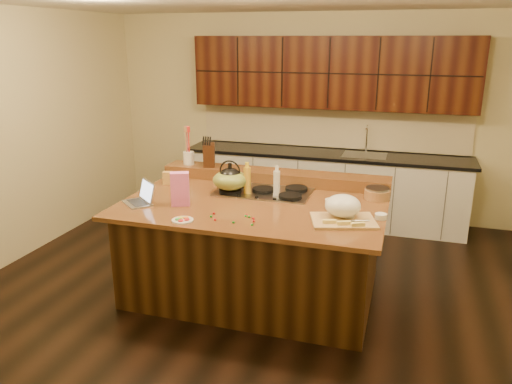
% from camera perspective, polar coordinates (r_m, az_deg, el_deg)
% --- Properties ---
extents(room, '(5.52, 5.02, 2.72)m').
position_cam_1_polar(room, '(4.51, -0.19, 4.07)').
color(room, black).
rests_on(room, ground).
extents(island, '(2.40, 1.60, 0.92)m').
position_cam_1_polar(island, '(4.79, -0.18, -6.31)').
color(island, black).
rests_on(island, ground).
extents(back_ledge, '(2.40, 0.30, 0.12)m').
position_cam_1_polar(back_ledge, '(5.25, 2.10, 1.80)').
color(back_ledge, black).
rests_on(back_ledge, island).
extents(cooktop, '(0.92, 0.52, 0.05)m').
position_cam_1_polar(cooktop, '(4.89, 0.86, 0.11)').
color(cooktop, gray).
rests_on(cooktop, island).
extents(back_counter, '(3.70, 0.66, 2.40)m').
position_cam_1_polar(back_counter, '(6.64, 8.07, 4.95)').
color(back_counter, silver).
rests_on(back_counter, ground).
extents(kettle, '(0.27, 0.27, 0.22)m').
position_cam_1_polar(kettle, '(4.83, -2.98, 1.54)').
color(kettle, black).
rests_on(kettle, cooktop).
extents(green_bowl, '(0.37, 0.37, 0.19)m').
position_cam_1_polar(green_bowl, '(4.83, -2.98, 1.37)').
color(green_bowl, olive).
rests_on(green_bowl, cooktop).
extents(laptop, '(0.37, 0.36, 0.20)m').
position_cam_1_polar(laptop, '(4.69, -12.93, -0.61)').
color(laptop, '#B7B7BC').
rests_on(laptop, island).
extents(oil_bottle, '(0.09, 0.09, 0.27)m').
position_cam_1_polar(oil_bottle, '(4.80, -1.02, 1.26)').
color(oil_bottle, gold).
rests_on(oil_bottle, island).
extents(vinegar_bottle, '(0.07, 0.07, 0.25)m').
position_cam_1_polar(vinegar_bottle, '(4.76, 2.37, 0.96)').
color(vinegar_bottle, silver).
rests_on(vinegar_bottle, island).
extents(wooden_tray, '(0.60, 0.51, 0.21)m').
position_cam_1_polar(wooden_tray, '(4.21, 9.91, -1.94)').
color(wooden_tray, tan).
rests_on(wooden_tray, island).
extents(ramekin_a, '(0.11, 0.11, 0.04)m').
position_cam_1_polar(ramekin_a, '(4.24, 10.53, -2.82)').
color(ramekin_a, white).
rests_on(ramekin_a, island).
extents(ramekin_b, '(0.12, 0.12, 0.04)m').
position_cam_1_polar(ramekin_b, '(4.31, 14.07, -2.71)').
color(ramekin_b, white).
rests_on(ramekin_b, island).
extents(ramekin_c, '(0.13, 0.13, 0.04)m').
position_cam_1_polar(ramekin_c, '(4.61, 8.52, -1.09)').
color(ramekin_c, white).
rests_on(ramekin_c, island).
extents(strainer_bowl, '(0.25, 0.25, 0.09)m').
position_cam_1_polar(strainer_bowl, '(4.84, 13.69, -0.24)').
color(strainer_bowl, '#996B3F').
rests_on(strainer_bowl, island).
extents(kitchen_timer, '(0.09, 0.09, 0.07)m').
position_cam_1_polar(kitchen_timer, '(4.09, 11.01, -3.43)').
color(kitchen_timer, silver).
rests_on(kitchen_timer, island).
extents(pink_bag, '(0.19, 0.15, 0.31)m').
position_cam_1_polar(pink_bag, '(4.54, -8.68, 0.34)').
color(pink_bag, '#F573C8').
rests_on(pink_bag, island).
extents(candy_plate, '(0.20, 0.20, 0.01)m').
position_cam_1_polar(candy_plate, '(4.19, -8.39, -3.21)').
color(candy_plate, white).
rests_on(candy_plate, island).
extents(package_box, '(0.10, 0.08, 0.13)m').
position_cam_1_polar(package_box, '(5.25, -10.06, 1.60)').
color(package_box, gold).
rests_on(package_box, island).
extents(utensil_crock, '(0.14, 0.14, 0.14)m').
position_cam_1_polar(utensil_crock, '(5.54, -7.69, 3.87)').
color(utensil_crock, white).
rests_on(utensil_crock, back_ledge).
extents(knife_block, '(0.18, 0.23, 0.24)m').
position_cam_1_polar(knife_block, '(5.44, -5.39, 4.24)').
color(knife_block, black).
rests_on(knife_block, back_ledge).
extents(gumdrop_0, '(0.02, 0.02, 0.02)m').
position_cam_1_polar(gumdrop_0, '(4.26, -1.13, -2.61)').
color(gumdrop_0, red).
rests_on(gumdrop_0, island).
extents(gumdrop_1, '(0.02, 0.02, 0.02)m').
position_cam_1_polar(gumdrop_1, '(4.04, -0.47, -3.76)').
color(gumdrop_1, '#198C26').
rests_on(gumdrop_1, island).
extents(gumdrop_2, '(0.02, 0.02, 0.02)m').
position_cam_1_polar(gumdrop_2, '(4.31, -4.84, -2.45)').
color(gumdrop_2, red).
rests_on(gumdrop_2, island).
extents(gumdrop_3, '(0.02, 0.02, 0.02)m').
position_cam_1_polar(gumdrop_3, '(4.24, -5.16, -2.79)').
color(gumdrop_3, '#198C26').
rests_on(gumdrop_3, island).
extents(gumdrop_4, '(0.02, 0.02, 0.02)m').
position_cam_1_polar(gumdrop_4, '(4.16, -4.70, -3.16)').
color(gumdrop_4, red).
rests_on(gumdrop_4, island).
extents(gumdrop_5, '(0.02, 0.02, 0.02)m').
position_cam_1_polar(gumdrop_5, '(4.24, -1.18, -2.73)').
color(gumdrop_5, '#198C26').
rests_on(gumdrop_5, island).
extents(gumdrop_6, '(0.02, 0.02, 0.02)m').
position_cam_1_polar(gumdrop_6, '(4.12, -0.27, -3.34)').
color(gumdrop_6, red).
rests_on(gumdrop_6, island).
extents(gumdrop_7, '(0.02, 0.02, 0.02)m').
position_cam_1_polar(gumdrop_7, '(4.21, -0.80, -2.85)').
color(gumdrop_7, '#198C26').
rests_on(gumdrop_7, island).
extents(gumdrop_8, '(0.02, 0.02, 0.02)m').
position_cam_1_polar(gumdrop_8, '(4.18, -0.32, -3.03)').
color(gumdrop_8, red).
rests_on(gumdrop_8, island).
extents(gumdrop_9, '(0.02, 0.02, 0.02)m').
position_cam_1_polar(gumdrop_9, '(4.09, -2.61, -3.48)').
color(gumdrop_9, '#198C26').
rests_on(gumdrop_9, island).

